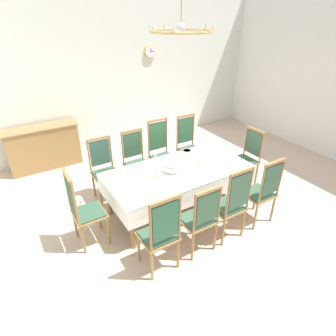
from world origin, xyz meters
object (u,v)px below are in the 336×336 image
at_px(chair_south_c, 231,203).
at_px(spoon_secondary, 191,150).
at_px(chair_south_a, 160,233).
at_px(bowl_near_left, 166,159).
at_px(chair_south_d, 262,190).
at_px(chair_head_west, 83,209).
at_px(dining_table, 178,174).
at_px(mounted_clock, 150,51).
at_px(spoon_primary, 170,158).
at_px(chair_north_c, 161,151).
at_px(chair_south_b, 200,217).
at_px(chair_head_east, 247,157).
at_px(candlestick_east, 199,155).
at_px(chair_north_d, 188,144).
at_px(bowl_near_right, 187,151).
at_px(candlestick_west, 156,168).
at_px(soup_tureen, 171,166).
at_px(sideboard, 44,147).
at_px(chair_north_a, 104,168).
at_px(chandelier, 181,31).
at_px(chair_north_b, 136,160).

bearing_deg(chair_south_c, spoon_secondary, 76.67).
bearing_deg(chair_south_a, chair_south_c, -0.05).
bearing_deg(spoon_secondary, bowl_near_left, -179.47).
xyz_separation_m(chair_south_d, chair_head_west, (-2.43, 0.96, 0.01)).
distance_m(dining_table, mounted_clock, 3.47).
height_order(bowl_near_left, spoon_primary, bowl_near_left).
height_order(chair_north_c, bowl_near_left, chair_north_c).
distance_m(chair_south_b, spoon_primary, 1.44).
bearing_deg(chair_head_east, chair_south_c, 126.68).
xyz_separation_m(candlestick_east, spoon_secondary, (0.18, 0.47, -0.15)).
bearing_deg(candlestick_east, chair_south_a, -143.50).
bearing_deg(spoon_primary, mounted_clock, 53.46).
distance_m(dining_table, chair_head_east, 1.54).
relative_size(chair_south_c, candlestick_east, 3.11).
xyz_separation_m(chair_north_d, mounted_clock, (0.26, 1.98, 1.52)).
relative_size(dining_table, bowl_near_right, 13.69).
distance_m(chair_north_c, candlestick_west, 1.20).
bearing_deg(chair_south_c, chair_south_a, 179.95).
distance_m(soup_tureen, bowl_near_right, 0.76).
distance_m(chair_south_b, sideboard, 3.87).
height_order(chair_north_c, chair_north_d, chair_north_c).
bearing_deg(sideboard, chair_south_d, 123.99).
distance_m(chair_north_a, chair_head_east, 2.61).
xyz_separation_m(bowl_near_right, sideboard, (-2.06, 2.25, -0.31)).
height_order(candlestick_west, spoon_secondary, candlestick_west).
height_order(chair_south_a, bowl_near_left, chair_south_a).
relative_size(dining_table, chair_north_c, 1.87).
bearing_deg(spoon_primary, chandelier, -118.76).
bearing_deg(chair_south_c, dining_table, 104.58).
height_order(chair_south_b, bowl_near_right, chair_south_b).
distance_m(chair_head_east, soup_tureen, 1.69).
distance_m(dining_table, chandelier, 2.06).
bearing_deg(chandelier, chair_head_east, -0.00).
relative_size(chair_south_c, chair_north_c, 0.98).
bearing_deg(candlestick_west, chair_north_c, 55.68).
bearing_deg(spoon_primary, chair_south_b, -120.08).
bearing_deg(chair_head_west, chair_head_east, 90.00).
bearing_deg(bowl_near_left, sideboard, 124.63).
bearing_deg(chair_north_c, chair_north_a, 0.33).
relative_size(bowl_near_left, bowl_near_right, 0.87).
distance_m(chair_south_c, chair_north_d, 2.02).
xyz_separation_m(chair_south_c, spoon_secondary, (0.34, 1.43, 0.15)).
xyz_separation_m(chair_north_b, sideboard, (-1.30, 1.74, -0.12)).
relative_size(chair_north_a, chair_south_b, 1.03).
bearing_deg(chair_north_a, spoon_secondary, 161.97).
bearing_deg(chair_north_a, chair_head_west, 55.57).
bearing_deg(soup_tureen, chair_south_c, -68.60).
distance_m(chair_north_a, candlestick_east, 1.64).
bearing_deg(bowl_near_right, bowl_near_left, -173.36).
bearing_deg(candlestick_east, chair_north_b, 125.73).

